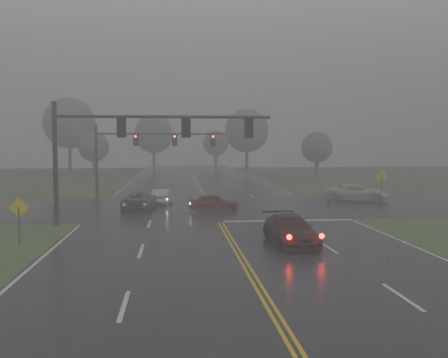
{
  "coord_description": "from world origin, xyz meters",
  "views": [
    {
      "loc": [
        -2.92,
        -17.39,
        5.03
      ],
      "look_at": [
        0.42,
        16.0,
        2.68
      ],
      "focal_mm": 40.0,
      "sensor_mm": 36.0,
      "label": 1
    }
  ],
  "objects": [
    {
      "name": "sedan_silver",
      "position": [
        -3.93,
        24.39,
        0.0
      ],
      "size": [
        1.88,
        4.02,
        1.28
      ],
      "primitive_type": "imported",
      "rotation": [
        0.0,
        0.0,
        3.0
      ],
      "color": "silver",
      "rests_on": "ground"
    },
    {
      "name": "signal_gantry_near",
      "position": [
        -6.05,
        14.16,
        5.36
      ],
      "size": [
        13.55,
        0.33,
        7.64
      ],
      "color": "black",
      "rests_on": "ground"
    },
    {
      "name": "tree_n_far",
      "position": [
        5.99,
        89.1,
        5.23
      ],
      "size": [
        5.43,
        5.43,
        7.97
      ],
      "color": "#362D23",
      "rests_on": "ground"
    },
    {
      "name": "signal_gantry_far",
      "position": [
        -6.37,
        30.48,
        4.8
      ],
      "size": [
        12.37,
        0.35,
        6.83
      ],
      "color": "black",
      "rests_on": "ground"
    },
    {
      "name": "tree_n_mid",
      "position": [
        -6.71,
        77.16,
        6.95
      ],
      "size": [
        7.19,
        7.19,
        10.56
      ],
      "color": "#362D23",
      "rests_on": "ground"
    },
    {
      "name": "main_road",
      "position": [
        0.0,
        20.0,
        0.0
      ],
      "size": [
        18.0,
        160.0,
        0.02
      ],
      "primitive_type": "cube",
      "color": "black",
      "rests_on": "ground"
    },
    {
      "name": "tree_nw_b",
      "position": [
        -21.21,
        72.84,
        8.73
      ],
      "size": [
        9.03,
        9.03,
        13.26
      ],
      "color": "#362D23",
      "rests_on": "ground"
    },
    {
      "name": "tree_ne_a",
      "position": [
        9.78,
        69.28,
        7.39
      ],
      "size": [
        7.65,
        7.65,
        11.23
      ],
      "color": "#362D23",
      "rests_on": "ground"
    },
    {
      "name": "stop_bar",
      "position": [
        4.5,
        14.4,
        0.0
      ],
      "size": [
        8.5,
        0.5,
        0.01
      ],
      "primitive_type": "cube",
      "color": "silver",
      "rests_on": "ground"
    },
    {
      "name": "pickup_white",
      "position": [
        13.01,
        24.7,
        0.0
      ],
      "size": [
        6.1,
        4.28,
        1.55
      ],
      "primitive_type": "imported",
      "rotation": [
        0.0,
        0.0,
        1.23
      ],
      "color": "silver",
      "rests_on": "ground"
    },
    {
      "name": "tree_e_near",
      "position": [
        18.62,
        56.42,
        4.54
      ],
      "size": [
        4.72,
        4.72,
        6.93
      ],
      "color": "#362D23",
      "rests_on": "ground"
    },
    {
      "name": "car_grey",
      "position": [
        -5.56,
        21.59,
        0.0
      ],
      "size": [
        2.82,
        5.21,
        1.39
      ],
      "primitive_type": "imported",
      "rotation": [
        0.0,
        0.0,
        3.04
      ],
      "color": "#515458",
      "rests_on": "ground"
    },
    {
      "name": "cross_street",
      "position": [
        0.0,
        22.0,
        0.0
      ],
      "size": [
        120.0,
        14.0,
        0.02
      ],
      "primitive_type": "cube",
      "color": "black",
      "rests_on": "ground"
    },
    {
      "name": "sign_diamond_west",
      "position": [
        -10.56,
        7.88,
        1.63
      ],
      "size": [
        1.0,
        0.19,
        2.41
      ],
      "rotation": [
        0.0,
        0.0,
        0.16
      ],
      "color": "black",
      "rests_on": "ground"
    },
    {
      "name": "sedan_red",
      "position": [
        0.06,
        19.75,
        0.0
      ],
      "size": [
        3.89,
        1.97,
        1.27
      ],
      "primitive_type": "imported",
      "rotation": [
        0.0,
        0.0,
        1.44
      ],
      "color": "maroon",
      "rests_on": "ground"
    },
    {
      "name": "sedan_maroon",
      "position": [
        2.86,
        6.88,
        0.0
      ],
      "size": [
        2.3,
        5.03,
        1.43
      ],
      "primitive_type": "imported",
      "rotation": [
        0.0,
        0.0,
        0.06
      ],
      "color": "#35090B",
      "rests_on": "ground"
    },
    {
      "name": "tree_nw_a",
      "position": [
        -15.43,
        62.49,
        4.57
      ],
      "size": [
        4.74,
        4.74,
        6.97
      ],
      "color": "#362D23",
      "rests_on": "ground"
    },
    {
      "name": "ground",
      "position": [
        0.0,
        0.0,
        0.0
      ],
      "size": [
        180.0,
        180.0,
        0.0
      ],
      "primitive_type": "plane",
      "color": "#334B20",
      "rests_on": "ground"
    },
    {
      "name": "sign_diamond_east",
      "position": [
        14.72,
        23.45,
        1.92
      ],
      "size": [
        1.18,
        0.16,
        2.84
      ],
      "rotation": [
        0.0,
        0.0,
        0.1
      ],
      "color": "black",
      "rests_on": "ground"
    }
  ]
}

